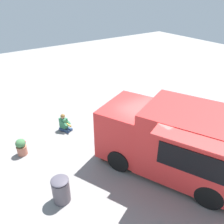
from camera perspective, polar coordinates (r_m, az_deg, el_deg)
name	(u,v)px	position (r m, az deg, el deg)	size (l,w,h in m)	color
ground_plane	(159,158)	(9.28, 11.67, -11.22)	(40.00, 40.00, 0.00)	gray
food_truck	(178,143)	(8.17, 16.20, -7.36)	(5.72, 4.21, 2.50)	red
person_customer	(64,124)	(10.75, -11.81, -2.97)	(0.78, 0.61, 0.83)	navy
planter_flowering_near	(21,147)	(9.74, -21.65, -8.05)	(0.40, 0.40, 0.70)	#B86C57
planter_flowering_far	(122,110)	(11.46, 2.40, 0.38)	(0.59, 0.59, 0.83)	silver
plaza_bench	(177,102)	(12.87, 15.95, 2.44)	(1.51, 0.99, 0.51)	brown
trash_bin	(61,190)	(7.53, -12.60, -18.34)	(0.55, 0.55, 0.88)	#5B535C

